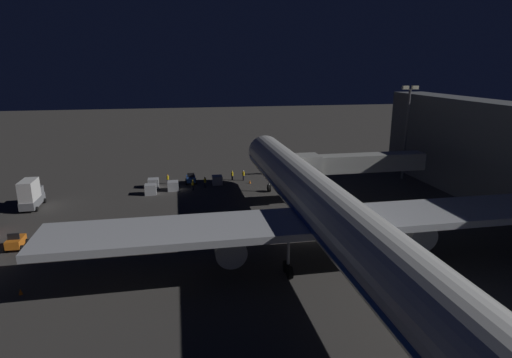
# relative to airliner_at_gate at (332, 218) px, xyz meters

# --- Properties ---
(ground_plane) EXTENTS (320.00, 320.00, 0.00)m
(ground_plane) POSITION_rel_airliner_at_gate_xyz_m (0.00, -10.28, -5.79)
(ground_plane) COLOR #383533
(airliner_at_gate) EXTENTS (54.35, 68.86, 20.44)m
(airliner_at_gate) POSITION_rel_airliner_at_gate_xyz_m (0.00, 0.00, 0.00)
(airliner_at_gate) COLOR silver
(airliner_at_gate) RESTS_ON ground_plane
(jet_bridge) EXTENTS (19.66, 3.40, 7.43)m
(jet_bridge) POSITION_rel_airliner_at_gate_xyz_m (-10.71, -20.65, 0.10)
(jet_bridge) COLOR #9E9E99
(jet_bridge) RESTS_ON ground_plane
(apron_floodlight_mast) EXTENTS (2.90, 0.50, 16.46)m
(apron_floodlight_mast) POSITION_rel_airliner_at_gate_xyz_m (-25.50, -31.38, 3.85)
(apron_floodlight_mast) COLOR #59595E
(apron_floodlight_mast) RESTS_ON ground_plane
(cargo_truck_aft) EXTENTS (2.36, 5.50, 4.24)m
(cargo_truck_aft) POSITION_rel_airliner_at_gate_xyz_m (35.18, -26.36, -3.70)
(cargo_truck_aft) COLOR slate
(cargo_truck_aft) RESTS_ON ground_plane
(baggage_tug_lead) EXTENTS (1.86, 2.39, 1.95)m
(baggage_tug_lead) POSITION_rel_airliner_at_gate_xyz_m (12.26, -35.15, -5.01)
(baggage_tug_lead) COLOR #234C9E
(baggage_tug_lead) RESTS_ON ground_plane
(pushback_tug) EXTENTS (1.86, 2.59, 1.95)m
(pushback_tug) POSITION_rel_airliner_at_gate_xyz_m (32.52, -11.86, -5.01)
(pushback_tug) COLOR orange
(pushback_tug) RESTS_ON ground_plane
(baggage_container_near_belt) EXTENTS (1.77, 1.60, 1.65)m
(baggage_container_near_belt) POSITION_rel_airliner_at_gate_xyz_m (18.79, -29.88, -4.97)
(baggage_container_near_belt) COLOR #B7BABF
(baggage_container_near_belt) RESTS_ON ground_plane
(baggage_container_mid_row) EXTENTS (1.69, 1.81, 1.50)m
(baggage_container_mid_row) POSITION_rel_airliner_at_gate_xyz_m (7.82, -33.73, -5.04)
(baggage_container_mid_row) COLOR #B7BABF
(baggage_container_mid_row) RESTS_ON ground_plane
(baggage_container_far_row) EXTENTS (1.74, 1.76, 1.53)m
(baggage_container_far_row) POSITION_rel_airliner_at_gate_xyz_m (15.29, -31.48, -5.03)
(baggage_container_far_row) COLOR #B7BABF
(baggage_container_far_row) RESTS_ON ground_plane
(baggage_container_spare) EXTENTS (1.74, 1.70, 1.52)m
(baggage_container_spare) POSITION_rel_airliner_at_gate_xyz_m (18.55, -33.84, -5.04)
(baggage_container_spare) COLOR #B7BABF
(baggage_container_spare) RESTS_ON ground_plane
(ground_crew_near_nose_gear) EXTENTS (0.40, 0.40, 1.71)m
(ground_crew_near_nose_gear) POSITION_rel_airliner_at_gate_xyz_m (4.92, -36.00, -4.86)
(ground_crew_near_nose_gear) COLOR black
(ground_crew_near_nose_gear) RESTS_ON ground_plane
(ground_crew_marshaller_fwd) EXTENTS (0.40, 0.40, 1.87)m
(ground_crew_marshaller_fwd) POSITION_rel_airliner_at_gate_xyz_m (2.99, -35.36, -4.76)
(ground_crew_marshaller_fwd) COLOR black
(ground_crew_marshaller_fwd) RESTS_ON ground_plane
(ground_crew_under_port_wing) EXTENTS (0.40, 0.40, 1.71)m
(ground_crew_under_port_wing) POSITION_rel_airliner_at_gate_xyz_m (16.21, -35.57, -4.85)
(ground_crew_under_port_wing) COLOR black
(ground_crew_under_port_wing) RESTS_ON ground_plane
(ground_crew_by_tug) EXTENTS (0.40, 0.40, 1.71)m
(ground_crew_by_tug) POSITION_rel_airliner_at_gate_xyz_m (12.10, -31.05, -4.85)
(ground_crew_by_tug) COLOR black
(ground_crew_by_tug) RESTS_ON ground_plane
(ground_crew_walking_aft) EXTENTS (0.40, 0.40, 1.88)m
(ground_crew_walking_aft) POSITION_rel_airliner_at_gate_xyz_m (10.04, -32.09, -4.75)
(ground_crew_walking_aft) COLOR black
(ground_crew_walking_aft) RESTS_ON ground_plane
(traffic_cone_nose_port) EXTENTS (0.36, 0.36, 0.55)m
(traffic_cone_nose_port) POSITION_rel_airliner_at_gate_xyz_m (-2.20, -33.32, -5.52)
(traffic_cone_nose_port) COLOR orange
(traffic_cone_nose_port) RESTS_ON ground_plane
(traffic_cone_nose_starboard) EXTENTS (0.36, 0.36, 0.55)m
(traffic_cone_nose_starboard) POSITION_rel_airliner_at_gate_xyz_m (2.20, -33.32, -5.52)
(traffic_cone_nose_starboard) COLOR orange
(traffic_cone_nose_starboard) RESTS_ON ground_plane
(traffic_cone_wingtip_svc_side) EXTENTS (0.36, 0.36, 0.55)m
(traffic_cone_wingtip_svc_side) POSITION_rel_airliner_at_gate_xyz_m (28.68, -1.24, -5.52)
(traffic_cone_wingtip_svc_side) COLOR orange
(traffic_cone_wingtip_svc_side) RESTS_ON ground_plane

